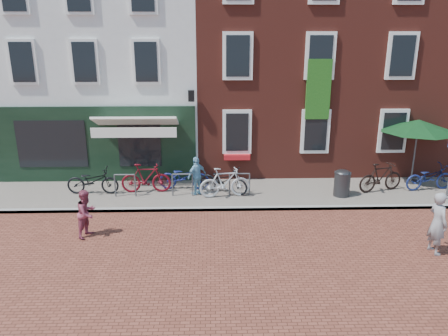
{
  "coord_description": "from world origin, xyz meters",
  "views": [
    {
      "loc": [
        -0.45,
        -12.93,
        5.5
      ],
      "look_at": [
        -0.07,
        0.4,
        1.36
      ],
      "focal_mm": 34.24,
      "sensor_mm": 36.0,
      "label": 1
    }
  ],
  "objects_px": {
    "litter_bin": "(342,181)",
    "bicycle_0": "(93,181)",
    "boy": "(87,213)",
    "bicycle_1": "(146,178)",
    "parasol": "(419,123)",
    "bicycle_3": "(225,182)",
    "cafe_person": "(197,176)",
    "bicycle_5": "(381,177)",
    "bicycle_2": "(184,177)",
    "bicycle_6": "(429,177)",
    "bicycle_4": "(224,180)",
    "woman": "(438,223)"
  },
  "relations": [
    {
      "from": "woman",
      "to": "bicycle_4",
      "type": "distance_m",
      "value": 6.99
    },
    {
      "from": "woman",
      "to": "bicycle_1",
      "type": "distance_m",
      "value": 9.39
    },
    {
      "from": "bicycle_0",
      "to": "bicycle_2",
      "type": "bearing_deg",
      "value": -81.87
    },
    {
      "from": "bicycle_1",
      "to": "bicycle_5",
      "type": "bearing_deg",
      "value": -92.44
    },
    {
      "from": "bicycle_6",
      "to": "bicycle_5",
      "type": "bearing_deg",
      "value": 84.94
    },
    {
      "from": "woman",
      "to": "bicycle_0",
      "type": "height_order",
      "value": "woman"
    },
    {
      "from": "woman",
      "to": "bicycle_3",
      "type": "bearing_deg",
      "value": 42.77
    },
    {
      "from": "woman",
      "to": "bicycle_6",
      "type": "relative_size",
      "value": 0.92
    },
    {
      "from": "boy",
      "to": "cafe_person",
      "type": "relative_size",
      "value": 1.01
    },
    {
      "from": "bicycle_0",
      "to": "bicycle_2",
      "type": "relative_size",
      "value": 1.0
    },
    {
      "from": "woman",
      "to": "bicycle_5",
      "type": "relative_size",
      "value": 0.95
    },
    {
      "from": "bicycle_3",
      "to": "bicycle_2",
      "type": "bearing_deg",
      "value": 52.83
    },
    {
      "from": "boy",
      "to": "bicycle_3",
      "type": "height_order",
      "value": "boy"
    },
    {
      "from": "litter_bin",
      "to": "bicycle_0",
      "type": "height_order",
      "value": "litter_bin"
    },
    {
      "from": "bicycle_2",
      "to": "woman",
      "type": "bearing_deg",
      "value": -120.69
    },
    {
      "from": "litter_bin",
      "to": "bicycle_4",
      "type": "relative_size",
      "value": 0.56
    },
    {
      "from": "bicycle_2",
      "to": "bicycle_3",
      "type": "distance_m",
      "value": 1.69
    },
    {
      "from": "parasol",
      "to": "bicycle_3",
      "type": "height_order",
      "value": "parasol"
    },
    {
      "from": "bicycle_3",
      "to": "bicycle_4",
      "type": "distance_m",
      "value": 0.4
    },
    {
      "from": "bicycle_1",
      "to": "parasol",
      "type": "bearing_deg",
      "value": -86.92
    },
    {
      "from": "bicycle_0",
      "to": "bicycle_5",
      "type": "bearing_deg",
      "value": -88.87
    },
    {
      "from": "parasol",
      "to": "woman",
      "type": "distance_m",
      "value": 5.83
    },
    {
      "from": "bicycle_4",
      "to": "bicycle_3",
      "type": "bearing_deg",
      "value": -149.04
    },
    {
      "from": "bicycle_1",
      "to": "boy",
      "type": "bearing_deg",
      "value": 158.45
    },
    {
      "from": "bicycle_0",
      "to": "parasol",
      "type": "bearing_deg",
      "value": -84.32
    },
    {
      "from": "woman",
      "to": "cafe_person",
      "type": "xyz_separation_m",
      "value": [
        -6.4,
        4.29,
        -0.06
      ]
    },
    {
      "from": "litter_bin",
      "to": "parasol",
      "type": "xyz_separation_m",
      "value": [
        3.1,
        1.34,
        1.78
      ]
    },
    {
      "from": "parasol",
      "to": "bicycle_0",
      "type": "height_order",
      "value": "parasol"
    },
    {
      "from": "cafe_person",
      "to": "bicycle_6",
      "type": "bearing_deg",
      "value": 138.64
    },
    {
      "from": "cafe_person",
      "to": "bicycle_5",
      "type": "bearing_deg",
      "value": 138.02
    },
    {
      "from": "litter_bin",
      "to": "boy",
      "type": "xyz_separation_m",
      "value": [
        -8.11,
        -2.73,
        0.07
      ]
    },
    {
      "from": "boy",
      "to": "bicycle_0",
      "type": "bearing_deg",
      "value": 34.45
    },
    {
      "from": "boy",
      "to": "bicycle_6",
      "type": "height_order",
      "value": "boy"
    },
    {
      "from": "bicycle_2",
      "to": "bicycle_4",
      "type": "height_order",
      "value": "same"
    },
    {
      "from": "parasol",
      "to": "cafe_person",
      "type": "bearing_deg",
      "value": -172.84
    },
    {
      "from": "bicycle_5",
      "to": "boy",
      "type": "bearing_deg",
      "value": 91.46
    },
    {
      "from": "boy",
      "to": "bicycle_2",
      "type": "height_order",
      "value": "boy"
    },
    {
      "from": "cafe_person",
      "to": "bicycle_0",
      "type": "height_order",
      "value": "cafe_person"
    },
    {
      "from": "litter_bin",
      "to": "cafe_person",
      "type": "relative_size",
      "value": 0.74
    },
    {
      "from": "bicycle_0",
      "to": "litter_bin",
      "type": "bearing_deg",
      "value": -91.52
    },
    {
      "from": "cafe_person",
      "to": "bicycle_6",
      "type": "relative_size",
      "value": 0.75
    },
    {
      "from": "bicycle_3",
      "to": "bicycle_4",
      "type": "height_order",
      "value": "bicycle_3"
    },
    {
      "from": "parasol",
      "to": "bicycle_2",
      "type": "relative_size",
      "value": 1.51
    },
    {
      "from": "boy",
      "to": "bicycle_3",
      "type": "bearing_deg",
      "value": -33.46
    },
    {
      "from": "bicycle_0",
      "to": "bicycle_6",
      "type": "relative_size",
      "value": 1.0
    },
    {
      "from": "parasol",
      "to": "bicycle_0",
      "type": "relative_size",
      "value": 1.51
    },
    {
      "from": "cafe_person",
      "to": "bicycle_5",
      "type": "height_order",
      "value": "cafe_person"
    },
    {
      "from": "bicycle_2",
      "to": "bicycle_0",
      "type": "bearing_deg",
      "value": 101.01
    },
    {
      "from": "boy",
      "to": "woman",
      "type": "bearing_deg",
      "value": -75.26
    },
    {
      "from": "boy",
      "to": "bicycle_1",
      "type": "height_order",
      "value": "boy"
    }
  ]
}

